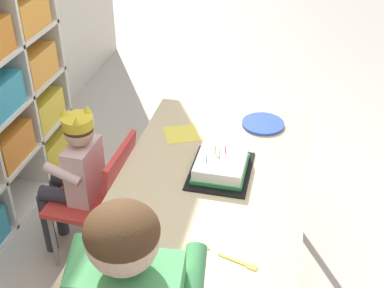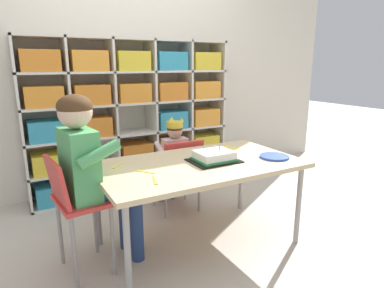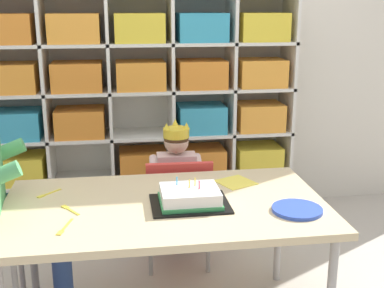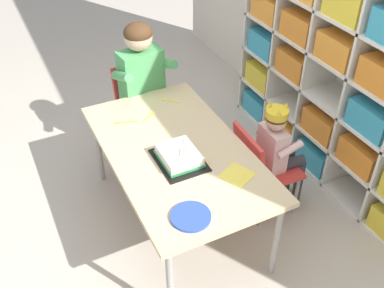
% 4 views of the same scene
% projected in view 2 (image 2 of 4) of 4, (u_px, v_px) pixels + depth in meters
% --- Properties ---
extents(ground, '(16.00, 16.00, 0.00)m').
position_uv_depth(ground, '(198.00, 243.00, 2.34)').
color(ground, '#BCB2A3').
extents(classroom_back_wall, '(5.22, 0.10, 2.90)m').
position_uv_depth(classroom_back_wall, '(125.00, 43.00, 3.22)').
color(classroom_back_wall, beige).
rests_on(classroom_back_wall, ground).
extents(storage_cubby_shelf, '(1.97, 0.32, 1.48)m').
position_uv_depth(storage_cubby_shelf, '(133.00, 118.00, 3.19)').
color(storage_cubby_shelf, silver).
rests_on(storage_cubby_shelf, ground).
extents(activity_table, '(1.36, 0.78, 0.61)m').
position_uv_depth(activity_table, '(199.00, 168.00, 2.20)').
color(activity_table, '#D1B789').
rests_on(activity_table, ground).
extents(classroom_chair_blue, '(0.38, 0.38, 0.64)m').
position_uv_depth(classroom_chair_blue, '(179.00, 170.00, 2.76)').
color(classroom_chair_blue, red).
rests_on(classroom_chair_blue, ground).
extents(child_with_crown, '(0.30, 0.31, 0.81)m').
position_uv_depth(child_with_crown, '(173.00, 152.00, 2.83)').
color(child_with_crown, beige).
rests_on(child_with_crown, ground).
extents(classroom_chair_adult_side, '(0.34, 0.39, 0.73)m').
position_uv_depth(classroom_chair_adult_side, '(74.00, 201.00, 1.91)').
color(classroom_chair_adult_side, red).
rests_on(classroom_chair_adult_side, ground).
extents(adult_helper_seated, '(0.45, 0.43, 1.09)m').
position_uv_depth(adult_helper_seated, '(91.00, 163.00, 1.92)').
color(adult_helper_seated, '#4C9E5B').
rests_on(adult_helper_seated, ground).
extents(birthday_cake_on_tray, '(0.33, 0.25, 0.11)m').
position_uv_depth(birthday_cake_on_tray, '(214.00, 157.00, 2.21)').
color(birthday_cake_on_tray, black).
rests_on(birthday_cake_on_tray, activity_table).
extents(paper_plate_stack, '(0.21, 0.21, 0.01)m').
position_uv_depth(paper_plate_stack, '(274.00, 157.00, 2.30)').
color(paper_plate_stack, blue).
rests_on(paper_plate_stack, activity_table).
extents(paper_napkin_square, '(0.20, 0.20, 0.00)m').
position_uv_depth(paper_napkin_square, '(225.00, 149.00, 2.53)').
color(paper_napkin_square, '#F4DB4C').
rests_on(paper_napkin_square, activity_table).
extents(fork_scattered_mid_table, '(0.05, 0.14, 0.00)m').
position_uv_depth(fork_scattered_mid_table, '(155.00, 180.00, 1.85)').
color(fork_scattered_mid_table, yellow).
rests_on(fork_scattered_mid_table, activity_table).
extents(fork_by_napkin, '(0.08, 0.11, 0.00)m').
position_uv_depth(fork_by_napkin, '(144.00, 172.00, 2.00)').
color(fork_by_napkin, yellow).
rests_on(fork_by_napkin, activity_table).
extents(fork_at_table_front_edge, '(0.10, 0.10, 0.00)m').
position_uv_depth(fork_at_table_front_edge, '(117.00, 166.00, 2.11)').
color(fork_at_table_front_edge, yellow).
rests_on(fork_at_table_front_edge, activity_table).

